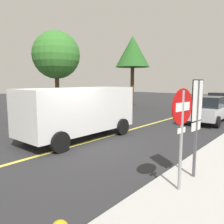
{
  "coord_description": "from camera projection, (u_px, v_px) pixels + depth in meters",
  "views": [
    {
      "loc": [
        -5.49,
        -6.58,
        2.48
      ],
      "look_at": [
        1.86,
        -0.47,
        1.18
      ],
      "focal_mm": 36.38,
      "sensor_mm": 36.0,
      "label": 1
    }
  ],
  "objects": [
    {
      "name": "ground_plane",
      "position": [
        72.0,
        147.0,
        8.69
      ],
      "size": [
        80.0,
        80.0,
        0.0
      ],
      "primitive_type": "plane",
      "color": "#2D2D30"
    },
    {
      "name": "car_red_approaching",
      "position": [
        220.0,
        102.0,
        18.1
      ],
      "size": [
        4.25,
        2.04,
        1.6
      ],
      "color": "red",
      "rests_on": "ground_plane"
    },
    {
      "name": "white_van",
      "position": [
        79.0,
        110.0,
        9.78
      ],
      "size": [
        5.22,
        2.3,
        2.2
      ],
      "color": "white",
      "rests_on": "ground_plane"
    },
    {
      "name": "tree_left_verge",
      "position": [
        56.0,
        55.0,
        14.76
      ],
      "size": [
        3.08,
        3.08,
        5.72
      ],
      "color": "#513823",
      "rests_on": "ground_plane"
    },
    {
      "name": "stop_sign",
      "position": [
        182.0,
        124.0,
        4.72
      ],
      "size": [
        0.76,
        0.12,
        2.34
      ],
      "color": "gray",
      "rests_on": "ground_plane"
    },
    {
      "name": "car_silver_mid_road",
      "position": [
        207.0,
        110.0,
        13.65
      ],
      "size": [
        3.88,
        2.2,
        1.57
      ],
      "color": "#B7BABF",
      "rests_on": "ground_plane"
    },
    {
      "name": "tree_centre_verge",
      "position": [
        133.0,
        52.0,
        20.63
      ],
      "size": [
        3.13,
        3.13,
        6.56
      ],
      "color": "#513823",
      "rests_on": "ground_plane"
    },
    {
      "name": "speed_limit_sign",
      "position": [
        197.0,
        112.0,
        5.38
      ],
      "size": [
        0.54,
        0.07,
        2.52
      ],
      "color": "#4C4C51",
      "rests_on": "ground_plane"
    },
    {
      "name": "lane_marking_centre",
      "position": [
        120.0,
        133.0,
        10.97
      ],
      "size": [
        28.0,
        0.16,
        0.01
      ],
      "primitive_type": "cube",
      "color": "#E0D14C"
    },
    {
      "name": "sidewalk_curb",
      "position": [
        220.0,
        185.0,
        5.31
      ],
      "size": [
        40.0,
        2.5,
        0.15
      ],
      "primitive_type": "cube",
      "color": "#B2B2AD"
    }
  ]
}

